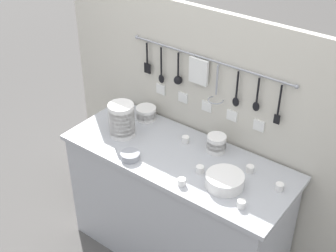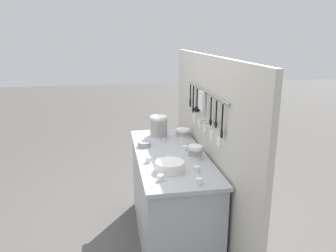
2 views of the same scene
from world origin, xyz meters
TOP-DOWN VIEW (x-y plane):
  - ground_plane at (0.00, 0.00)m, footprint 20.00×20.00m
  - counter at (0.00, 0.00)m, footprint 1.47×0.59m
  - back_wall at (-0.00, 0.33)m, footprint 2.27×0.11m
  - bowl_stack_short_front at (-0.42, -0.04)m, footprint 0.16×0.16m
  - bowl_stack_wide_centre at (-0.42, 0.20)m, footprint 0.14×0.14m
  - bowl_stack_back_corner at (0.16, 0.18)m, footprint 0.12×0.12m
  - plate_stack at (0.37, -0.07)m, footprint 0.22×0.22m
  - steel_mixing_bowl at (-0.21, -0.20)m, footprint 0.12×0.12m
  - cup_centre at (0.20, -0.06)m, footprint 0.05×0.05m
  - cup_edge_far at (0.18, -0.21)m, footprint 0.05×0.05m
  - cup_front_left at (0.43, 0.12)m, footprint 0.05×0.05m
  - cup_front_right at (-0.04, 0.14)m, footprint 0.05×0.05m
  - cup_by_caddy at (0.53, -0.17)m, footprint 0.05×0.05m
  - cup_edge_near at (0.63, 0.08)m, footprint 0.05×0.05m

SIDE VIEW (x-z plane):
  - ground_plane at x=0.00m, z-range 0.00..0.00m
  - counter at x=0.00m, z-range 0.00..0.85m
  - back_wall at x=0.00m, z-range 0.00..1.67m
  - cup_centre at x=0.20m, z-range 0.85..0.89m
  - cup_edge_far at x=0.18m, z-range 0.85..0.89m
  - cup_front_left at x=0.43m, z-range 0.85..0.89m
  - cup_front_right at x=-0.04m, z-range 0.85..0.89m
  - cup_by_caddy at x=0.53m, z-range 0.85..0.89m
  - cup_edge_near at x=0.63m, z-range 0.85..0.89m
  - steel_mixing_bowl at x=-0.21m, z-range 0.85..0.89m
  - plate_stack at x=0.37m, z-range 0.85..0.92m
  - bowl_stack_wide_centre at x=-0.42m, z-range 0.85..0.93m
  - bowl_stack_back_corner at x=0.16m, z-range 0.85..0.95m
  - bowl_stack_short_front at x=-0.42m, z-range 0.85..1.07m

